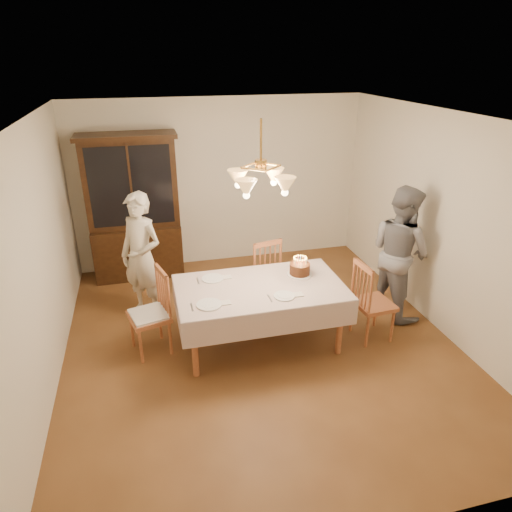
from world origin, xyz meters
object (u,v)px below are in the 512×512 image
object	(u,v)px
dining_table	(260,292)
elderly_woman	(142,257)
china_hutch	(134,210)
birthday_cake	(300,269)
chair_far_side	(261,275)

from	to	relation	value
dining_table	elderly_woman	world-z (taller)	elderly_woman
china_hutch	elderly_woman	size ratio (longest dim) A/B	1.30
dining_table	china_hutch	distance (m)	2.65
elderly_woman	china_hutch	bearing A→B (deg)	134.78
elderly_woman	birthday_cake	xyz separation A→B (m)	(1.81, -0.82, -0.00)
dining_table	elderly_woman	bearing A→B (deg)	142.29
china_hutch	elderly_woman	bearing A→B (deg)	-87.29
elderly_woman	birthday_cake	bearing A→B (deg)	17.81
china_hutch	dining_table	bearing A→B (deg)	-59.22
elderly_woman	birthday_cake	size ratio (longest dim) A/B	5.54
china_hutch	birthday_cake	xyz separation A→B (m)	(1.87, -2.08, -0.21)
chair_far_side	birthday_cake	distance (m)	0.85
china_hutch	elderly_woman	world-z (taller)	china_hutch
dining_table	elderly_woman	distance (m)	1.63
dining_table	chair_far_side	distance (m)	0.94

